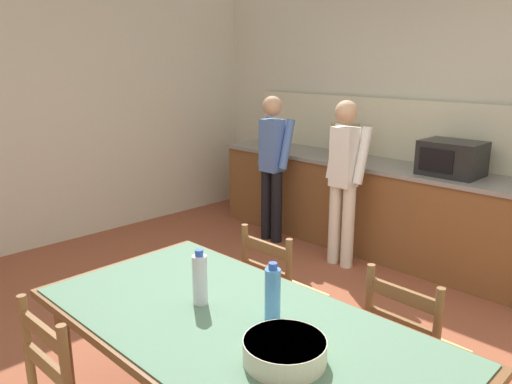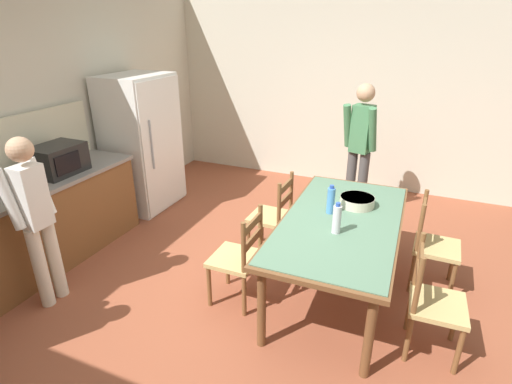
# 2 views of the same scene
# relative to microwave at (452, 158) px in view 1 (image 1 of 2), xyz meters

# --- Properties ---
(ground_plane) EXTENTS (8.32, 8.32, 0.00)m
(ground_plane) POSITION_rel_microwave_xyz_m (-0.01, -2.21, -1.06)
(ground_plane) COLOR brown
(wall_back) EXTENTS (6.52, 0.12, 2.90)m
(wall_back) POSITION_rel_microwave_xyz_m (-0.01, 0.45, 0.39)
(wall_back) COLOR beige
(wall_back) RESTS_ON ground
(wall_left) EXTENTS (0.12, 5.20, 2.90)m
(wall_left) POSITION_rel_microwave_xyz_m (-3.27, -2.21, 0.39)
(wall_left) COLOR beige
(wall_left) RESTS_ON ground
(kitchen_counter) EXTENTS (3.38, 0.66, 0.91)m
(kitchen_counter) POSITION_rel_microwave_xyz_m (-0.92, 0.02, -0.60)
(kitchen_counter) COLOR brown
(kitchen_counter) RESTS_ON ground
(counter_splashback) EXTENTS (3.34, 0.03, 0.60)m
(counter_splashback) POSITION_rel_microwave_xyz_m (-0.92, 0.33, 0.15)
(counter_splashback) COLOR beige
(counter_splashback) RESTS_ON kitchen_counter
(microwave) EXTENTS (0.50, 0.39, 0.30)m
(microwave) POSITION_rel_microwave_xyz_m (0.00, 0.00, 0.00)
(microwave) COLOR black
(microwave) RESTS_ON kitchen_counter
(paper_bag) EXTENTS (0.24, 0.16, 0.36)m
(paper_bag) POSITION_rel_microwave_xyz_m (-1.12, -0.01, 0.03)
(paper_bag) COLOR tan
(paper_bag) RESTS_ON kitchen_counter
(dining_table) EXTENTS (1.99, 1.03, 0.77)m
(dining_table) POSITION_rel_microwave_xyz_m (0.37, -2.88, -0.36)
(dining_table) COLOR brown
(dining_table) RESTS_ON ground
(bottle_near_centre) EXTENTS (0.07, 0.07, 0.27)m
(bottle_near_centre) POSITION_rel_microwave_xyz_m (0.13, -2.88, -0.17)
(bottle_near_centre) COLOR silver
(bottle_near_centre) RESTS_ON dining_table
(bottle_off_centre) EXTENTS (0.07, 0.07, 0.27)m
(bottle_off_centre) POSITION_rel_microwave_xyz_m (0.47, -2.75, -0.17)
(bottle_off_centre) COLOR #4C8ED6
(bottle_off_centre) RESTS_ON dining_table
(serving_bowl) EXTENTS (0.32, 0.32, 0.09)m
(serving_bowl) POSITION_rel_microwave_xyz_m (0.72, -2.95, -0.24)
(serving_bowl) COLOR beige
(serving_bowl) RESTS_ON dining_table
(chair_side_far_right) EXTENTS (0.43, 0.41, 0.91)m
(chair_side_far_right) POSITION_rel_microwave_xyz_m (0.80, -2.08, -0.61)
(chair_side_far_right) COLOR brown
(chair_side_far_right) RESTS_ON ground
(chair_side_far_left) EXTENTS (0.42, 0.40, 0.91)m
(chair_side_far_left) POSITION_rel_microwave_xyz_m (-0.08, -2.09, -0.61)
(chair_side_far_left) COLOR brown
(chair_side_far_left) RESTS_ON ground
(person_at_sink) EXTENTS (0.38, 0.27, 1.53)m
(person_at_sink) POSITION_rel_microwave_xyz_m (-1.67, -0.50, -0.19)
(person_at_sink) COLOR black
(person_at_sink) RESTS_ON ground
(person_at_counter) EXTENTS (0.39, 0.27, 1.54)m
(person_at_counter) POSITION_rel_microwave_xyz_m (-0.75, -0.52, -0.19)
(person_at_counter) COLOR silver
(person_at_counter) RESTS_ON ground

